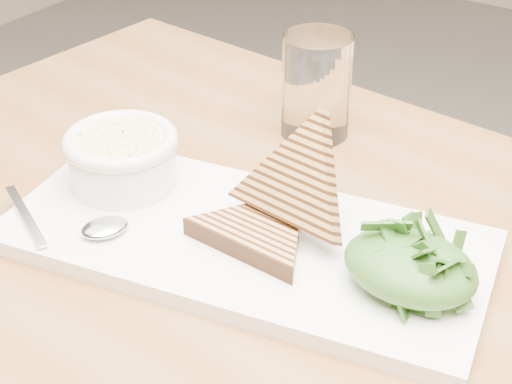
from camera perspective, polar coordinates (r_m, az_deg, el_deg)
The scene contains 13 objects.
table_top at distance 0.69m, azimuth 2.26°, elevation -7.92°, with size 1.10×0.73×0.04m, color brown.
table_leg_bl at distance 1.36m, azimuth -9.19°, elevation -4.94°, with size 0.06×0.06×0.72m, color brown.
platter at distance 0.71m, azimuth -0.88°, elevation -3.55°, with size 0.44×0.20×0.02m, color white.
soup_bowl at distance 0.78m, azimuth -9.64°, elevation 1.96°, with size 0.10×0.10×0.04m, color white.
soup at distance 0.77m, azimuth -9.82°, elevation 3.60°, with size 0.09×0.09×0.01m, color #F1E091.
bowl_rim at distance 0.77m, azimuth -9.83°, elevation 3.73°, with size 0.11×0.11×0.01m, color white.
sandwich_flat at distance 0.70m, azimuth 0.27°, elevation -2.92°, with size 0.14×0.14×0.02m, color #B27C46, non-canonical shape.
sandwich_lean at distance 0.69m, azimuth 2.97°, elevation 0.64°, with size 0.14×0.14×0.08m, color #B27C46, non-canonical shape.
salad_base at distance 0.65m, azimuth 11.14°, elevation -5.36°, with size 0.11×0.09×0.04m, color #1F4514.
arugula_pile at distance 0.64m, azimuth 11.20°, elevation -4.97°, with size 0.11×0.10×0.05m, color #417229, non-canonical shape.
spoon_bowl at distance 0.72m, azimuth -10.94°, elevation -2.54°, with size 0.03×0.04×0.01m, color silver.
spoon_handle at distance 0.76m, azimuth -16.42°, elevation -1.63°, with size 0.11×0.01×0.00m, color silver.
glass_near at distance 0.88m, azimuth 4.41°, elevation 7.69°, with size 0.08×0.08×0.12m, color white.
Camera 1 is at (0.06, -0.33, 1.19)m, focal length 55.00 mm.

